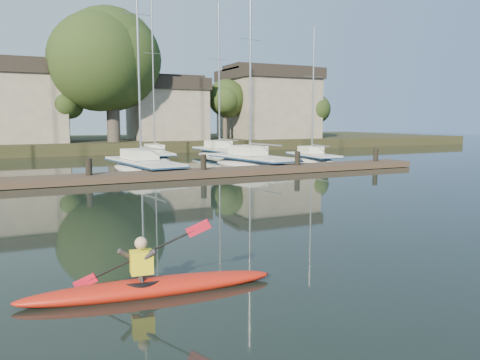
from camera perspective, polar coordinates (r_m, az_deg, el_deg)
name	(u,v)px	position (r m, az deg, el deg)	size (l,w,h in m)	color
ground	(290,244)	(11.88, 6.08, -7.77)	(160.00, 160.00, 0.00)	black
kayak	(149,284)	(8.72, -11.00, -12.31)	(4.63, 1.19, 1.47)	red
dock	(149,176)	(24.70, -10.98, 0.54)	(34.00, 2.00, 1.80)	#4B362B
sailboat_2	(143,174)	(28.94, -11.72, 0.71)	(3.56, 9.81, 15.88)	silver
sailboat_3	(252,169)	(31.35, 1.49, 1.34)	(3.85, 9.19, 14.37)	silver
sailboat_4	(313,164)	(35.17, 8.87, 1.97)	(2.38, 6.51, 10.85)	silver
sailboat_6	(156,160)	(38.56, -10.24, 2.43)	(2.60, 9.08, 14.24)	silver
sailboat_7	(221,159)	(39.60, -2.35, 2.61)	(2.90, 8.80, 13.95)	silver
shore	(100,118)	(50.65, -16.68, 7.24)	(90.00, 25.25, 12.75)	#262E17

